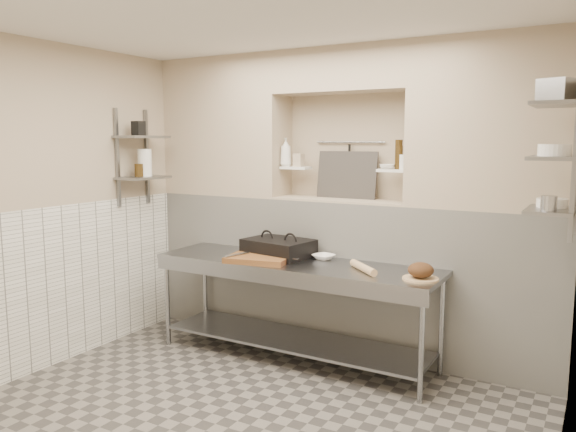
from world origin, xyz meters
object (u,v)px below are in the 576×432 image
Objects in this scene: cutting_board at (259,259)px; bread_loaf at (421,270)px; bowl_alcove at (387,167)px; mixing_bowl at (324,257)px; rolling_pin at (363,268)px; prep_table at (294,290)px; jug_left at (145,163)px; bottle_soap at (286,152)px; panini_press at (279,248)px.

cutting_board is 2.74× the size of bread_loaf.
bowl_alcove is at bearing 35.91° from cutting_board.
mixing_bowl is 0.99m from bowl_alcove.
rolling_pin is 2.05× the size of bread_loaf.
rolling_pin is at bearing -2.71° from prep_table.
bread_loaf reaches higher than prep_table.
prep_table is 1.98m from jug_left.
cutting_board is at bearing -144.09° from bowl_alcove.
bowl_alcove is 0.50× the size of jug_left.
rolling_pin is at bearing -27.91° from bottle_soap.
bottle_soap reaches higher than bread_loaf.
bowl_alcove is (1.03, 0.02, -0.12)m from bottle_soap.
rolling_pin is 1.51× the size of jug_left.
jug_left is (-1.64, -0.11, 1.10)m from prep_table.
bowl_alcove reaches higher than mixing_bowl.
bread_loaf is 1.87m from bottle_soap.
bottle_soap is 1.04m from bowl_alcove.
panini_press is 1.61m from jug_left.
bread_loaf reaches higher than rolling_pin.
prep_table is 6.37× the size of rolling_pin.
bottle_soap is 1.41m from jug_left.
bottle_soap is at bearing 158.80° from bread_loaf.
prep_table is 0.40m from mixing_bowl.
cutting_board is 1.33× the size of rolling_pin.
bowl_alcove is at bearing 92.12° from rolling_pin.
bowl_alcove is at bearing 129.61° from bread_loaf.
jug_left is (-2.28, -0.65, 0.01)m from bowl_alcove.
bottle_soap is at bearing 126.21° from prep_table.
mixing_bowl is 1.13m from bottle_soap.
rolling_pin is 3.02× the size of bowl_alcove.
cutting_board is 1.45m from bread_loaf.
cutting_board is at bearing -91.05° from panini_press.
jug_left reaches higher than panini_press.
bread_loaf is at bearing -3.57° from prep_table.
bowl_alcove reaches higher than prep_table.
panini_press is 0.92m from rolling_pin.
rolling_pin is (0.91, -0.17, -0.05)m from panini_press.
bowl_alcove is 2.37m from jug_left.
mixing_bowl is at bearing 152.24° from rolling_pin.
panini_press is 1.23m from bowl_alcove.
mixing_bowl is 0.96× the size of bread_loaf.
bowl_alcove is at bearing 15.91° from jug_left.
cutting_board is at bearing -155.54° from prep_table.
cutting_board is 2.85× the size of mixing_bowl.
mixing_bowl is at bearing -28.03° from bottle_soap.
bread_loaf is 0.74× the size of jug_left.
cutting_board is 0.59m from mixing_bowl.
panini_press reaches higher than prep_table.
mixing_bowl is at bearing 37.19° from cutting_board.
prep_table is at bearing -53.79° from bottle_soap.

